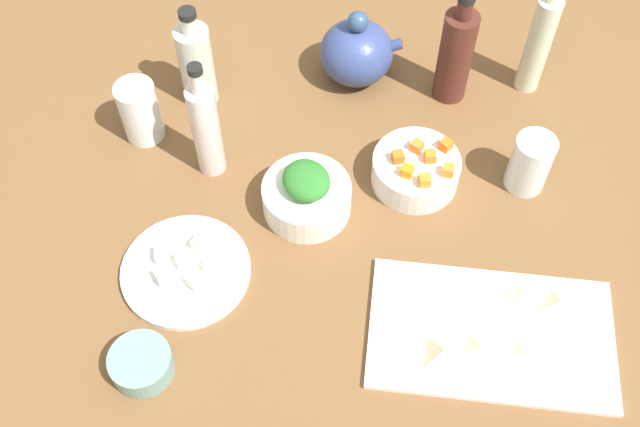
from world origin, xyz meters
TOP-DOWN VIEW (x-y plane):
  - tabletop at (0.00, 0.00)cm, footprint 190.00×190.00cm
  - cutting_board at (25.70, -17.84)cm, footprint 37.81×24.45cm
  - plate_tofu at (-20.67, -8.27)cm, footprint 20.17×20.17cm
  - bowl_greens at (-2.25, 4.51)cm, footprint 14.45×14.45cm
  - bowl_carrots at (15.67, 10.66)cm, footprint 14.61×14.61cm
  - bowl_small_side at (-24.82, -24.42)cm, footprint 9.03×9.03cm
  - teapot at (5.84, 34.79)cm, footprint 15.02×13.17cm
  - bottle_0 at (22.88, 30.90)cm, footprint 5.97×5.97cm
  - bottle_1 at (-18.68, 12.83)cm, footprint 4.64×4.64cm
  - bottle_2 at (-22.23, 28.68)cm, footprint 6.03×6.03cm
  - bottle_3 at (37.40, 33.26)cm, footprint 4.40×4.40cm
  - drinking_glass_0 at (34.10, 10.55)cm, footprint 6.70×6.70cm
  - drinking_glass_1 at (-31.24, 19.85)cm, footprint 6.85×6.85cm
  - carrot_cube_0 at (15.61, 12.94)cm, footprint 2.52×2.52cm
  - carrot_cube_1 at (16.54, 5.95)cm, footprint 2.00×2.00cm
  - carrot_cube_2 at (12.44, 10.64)cm, footprint 2.19×2.19cm
  - carrot_cube_3 at (17.70, 10.86)cm, footprint 1.91×1.91cm
  - carrot_cube_4 at (20.48, 8.03)cm, footprint 2.19×2.19cm
  - carrot_cube_5 at (13.82, 7.76)cm, footprint 2.36×2.36cm
  - carrot_cube_6 at (20.43, 13.33)cm, footprint 2.54×2.54cm
  - chopped_greens_mound at (-2.25, 4.51)cm, footprint 10.52×10.85cm
  - tofu_cube_0 at (-18.60, -10.95)cm, footprint 3.11×3.11cm
  - tofu_cube_1 at (-23.61, -10.22)cm, footprint 3.00×3.00cm
  - tofu_cube_2 at (-18.64, -4.33)cm, footprint 3.02×3.02cm
  - tofu_cube_3 at (-20.91, -7.31)cm, footprint 2.86×2.86cm
  - tofu_cube_4 at (-24.32, -6.39)cm, footprint 2.49×2.49cm
  - tofu_cube_5 at (-16.39, -8.08)cm, footprint 2.62×2.62cm
  - dumpling_0 at (18.10, -22.07)cm, footprint 7.01×7.16cm
  - dumpling_1 at (23.54, -21.25)cm, footprint 6.64×6.26cm
  - dumpling_2 at (30.29, -13.13)cm, footprint 7.21×6.84cm
  - dumpling_3 at (29.66, -21.87)cm, footprint 4.67×5.09cm
  - dumpling_4 at (35.95, -13.77)cm, footprint 5.35×5.40cm

SIDE VIEW (x-z plane):
  - tabletop at x=0.00cm, z-range 0.00..3.00cm
  - cutting_board at x=25.70cm, z-range 3.00..4.00cm
  - plate_tofu at x=-20.67cm, z-range 3.00..4.20cm
  - dumpling_3 at x=29.66cm, z-range 4.00..6.02cm
  - dumpling_2 at x=30.29cm, z-range 4.00..6.04cm
  - bowl_small_side at x=-24.82cm, z-range 3.00..7.10cm
  - dumpling_1 at x=23.54cm, z-range 4.00..6.42cm
  - dumpling_4 at x=35.95cm, z-range 4.00..6.54cm
  - tofu_cube_0 at x=-18.60cm, z-range 4.20..6.40cm
  - tofu_cube_1 at x=-23.61cm, z-range 4.20..6.40cm
  - tofu_cube_2 at x=-18.64cm, z-range 4.20..6.40cm
  - tofu_cube_3 at x=-20.91cm, z-range 4.20..6.40cm
  - tofu_cube_4 at x=-24.32cm, z-range 4.20..6.40cm
  - tofu_cube_5 at x=-16.39cm, z-range 4.20..6.40cm
  - dumpling_0 at x=18.10cm, z-range 4.00..7.03cm
  - bowl_carrots at x=15.67cm, z-range 3.00..8.29cm
  - bowl_greens at x=-2.25cm, z-range 3.00..8.61cm
  - drinking_glass_0 at x=34.10cm, z-range 3.00..13.60cm
  - drinking_glass_1 at x=-31.24cm, z-range 3.00..14.49cm
  - teapot at x=5.84cm, z-range 1.51..16.55cm
  - carrot_cube_0 at x=15.61cm, z-range 8.29..10.09cm
  - carrot_cube_1 at x=16.54cm, z-range 8.29..10.09cm
  - carrot_cube_2 at x=12.44cm, z-range 8.29..10.09cm
  - carrot_cube_3 at x=17.70cm, z-range 8.29..10.09cm
  - carrot_cube_4 at x=20.48cm, z-range 8.29..10.09cm
  - carrot_cube_5 at x=13.82cm, z-range 8.29..10.09cm
  - carrot_cube_6 at x=20.43cm, z-range 8.29..10.09cm
  - chopped_greens_mound at x=-2.25cm, z-range 8.61..12.52cm
  - bottle_2 at x=-22.23cm, z-range 1.39..21.65cm
  - bottle_0 at x=22.88cm, z-range 1.25..23.93cm
  - bottle_1 at x=-18.68cm, z-range 1.05..24.72cm
  - bottle_3 at x=37.40cm, z-range 1.05..25.81cm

